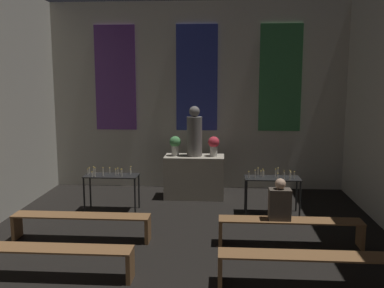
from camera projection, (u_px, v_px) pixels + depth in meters
The scene contains 12 objects.
wall_back at pixel (197, 96), 10.70m from camera, with size 7.54×0.16×4.63m.
altar at pixel (194, 177), 10.01m from camera, with size 1.38×0.67×0.99m.
statue at pixel (194, 134), 9.85m from camera, with size 0.35×0.35×1.16m.
flower_vase_left at pixel (175, 144), 9.92m from camera, with size 0.26×0.26×0.46m.
flower_vase_right at pixel (214, 145), 9.86m from camera, with size 0.26×0.26×0.46m.
candle_rack_left at pixel (111, 180), 8.99m from camera, with size 1.13×0.48×0.97m.
candle_rack_right at pixel (272, 182), 8.76m from camera, with size 1.13×0.48×0.96m.
pew_third_left at pixel (48, 255), 5.98m from camera, with size 2.38×0.36×0.45m.
pew_third_right at pixel (307, 262), 5.74m from camera, with size 2.38×0.36×0.45m.
pew_back_left at pixel (81, 221), 7.39m from camera, with size 2.38×0.36×0.45m.
pew_back_right at pixel (290, 226), 7.15m from camera, with size 2.38×0.36×0.45m.
person_seated at pixel (280, 202), 7.10m from camera, with size 0.36×0.24×0.70m.
Camera 1 is at (0.62, -0.67, 2.81)m, focal length 40.00 mm.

